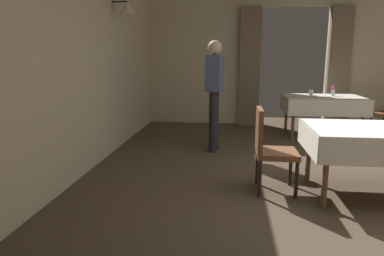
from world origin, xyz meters
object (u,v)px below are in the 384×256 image
object	(u,v)px
chair_far_right	(383,110)
person_waiter_by_doorway	(214,86)
flower_vase_far	(333,91)
glass_far_c	(311,92)
dining_table_mid	(384,136)
chair_mid_left	(269,146)
dining_table_far	(323,101)
plate_far_b	(327,97)

from	to	relation	value
chair_far_right	person_waiter_by_doorway	bearing A→B (deg)	-156.62
flower_vase_far	glass_far_c	bearing A→B (deg)	164.65
chair_far_right	flower_vase_far	size ratio (longest dim) A/B	4.93
dining_table_mid	chair_far_right	distance (m)	3.22
dining_table_mid	flower_vase_far	size ratio (longest dim) A/B	8.29
chair_mid_left	glass_far_c	bearing A→B (deg)	70.50
chair_far_right	person_waiter_by_doorway	xyz separation A→B (m)	(-3.08, -1.33, 0.51)
dining_table_far	chair_mid_left	size ratio (longest dim) A/B	1.54
dining_table_mid	chair_mid_left	size ratio (longest dim) A/B	1.68
dining_table_mid	plate_far_b	size ratio (longest dim) A/B	8.69
dining_table_mid	plate_far_b	world-z (taller)	plate_far_b
dining_table_far	glass_far_c	xyz separation A→B (m)	(-0.19, 0.17, 0.15)
flower_vase_far	plate_far_b	world-z (taller)	flower_vase_far
dining_table_mid	dining_table_far	size ratio (longest dim) A/B	1.09
plate_far_b	dining_table_mid	bearing A→B (deg)	-92.67
dining_table_far	plate_far_b	world-z (taller)	plate_far_b
chair_far_right	plate_far_b	bearing A→B (deg)	-167.22
dining_table_mid	glass_far_c	xyz separation A→B (m)	(-0.07, 3.12, 0.14)
person_waiter_by_doorway	flower_vase_far	bearing A→B (deg)	32.38
person_waiter_by_doorway	chair_mid_left	bearing A→B (deg)	-66.88
chair_far_right	plate_far_b	distance (m)	1.15
plate_far_b	dining_table_far	bearing A→B (deg)	91.53
dining_table_far	flower_vase_far	xyz separation A→B (m)	(0.18, 0.07, 0.20)
dining_table_mid	dining_table_far	world-z (taller)	same
chair_mid_left	plate_far_b	xyz separation A→B (m)	(1.29, 2.70, 0.24)
glass_far_c	dining_table_mid	bearing A→B (deg)	-88.68
chair_far_right	flower_vase_far	distance (m)	0.98
glass_far_c	person_waiter_by_doorway	xyz separation A→B (m)	(-1.79, -1.47, 0.22)
dining_table_mid	glass_far_c	world-z (taller)	glass_far_c
chair_far_right	flower_vase_far	xyz separation A→B (m)	(-0.92, 0.04, 0.34)
chair_mid_left	flower_vase_far	bearing A→B (deg)	63.79
person_waiter_by_doorway	dining_table_mid	bearing A→B (deg)	-41.48
chair_mid_left	plate_far_b	bearing A→B (deg)	64.40
dining_table_mid	person_waiter_by_doorway	bearing A→B (deg)	138.52
dining_table_far	flower_vase_far	world-z (taller)	flower_vase_far
person_waiter_by_doorway	dining_table_far	bearing A→B (deg)	33.38
plate_far_b	person_waiter_by_doorway	bearing A→B (deg)	-151.38
dining_table_far	person_waiter_by_doorway	bearing A→B (deg)	-146.62
flower_vase_far	person_waiter_by_doorway	world-z (taller)	person_waiter_by_doorway
flower_vase_far	person_waiter_by_doorway	xyz separation A→B (m)	(-2.16, -1.37, 0.17)
chair_mid_left	plate_far_b	world-z (taller)	chair_mid_left
dining_table_far	glass_far_c	distance (m)	0.30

